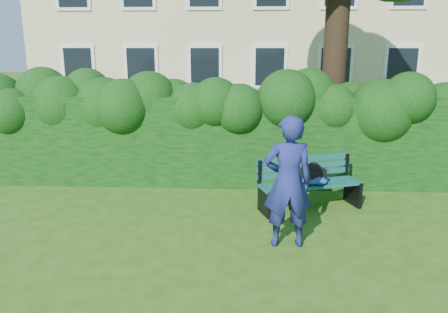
{
  "coord_description": "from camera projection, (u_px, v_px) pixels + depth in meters",
  "views": [
    {
      "loc": [
        0.37,
        -6.52,
        2.77
      ],
      "look_at": [
        0.0,
        0.6,
        0.95
      ],
      "focal_mm": 35.0,
      "sensor_mm": 36.0,
      "label": 1
    }
  ],
  "objects": [
    {
      "name": "ground",
      "position": [
        222.0,
        223.0,
        7.01
      ],
      "size": [
        80.0,
        80.0,
        0.0
      ],
      "primitive_type": "plane",
      "color": "#2D4B12",
      "rests_on": "ground"
    },
    {
      "name": "park_bench",
      "position": [
        311.0,
        181.0,
        7.53
      ],
      "size": [
        1.86,
        1.12,
        0.89
      ],
      "rotation": [
        0.0,
        0.0,
        0.34
      ],
      "color": "#0E4A46",
      "rests_on": "ground"
    },
    {
      "name": "hedge",
      "position": [
        228.0,
        140.0,
        8.92
      ],
      "size": [
        10.0,
        1.0,
        1.8
      ],
      "color": "black",
      "rests_on": "ground"
    },
    {
      "name": "man_reading",
      "position": [
        288.0,
        182.0,
        6.02
      ],
      "size": [
        0.72,
        0.5,
        1.88
      ],
      "primitive_type": "imported",
      "rotation": [
        0.0,
        0.0,
        3.22
      ],
      "color": "navy",
      "rests_on": "ground"
    }
  ]
}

